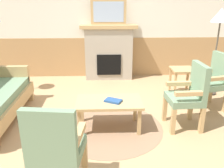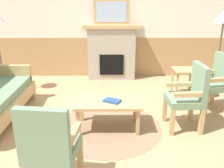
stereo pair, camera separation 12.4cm
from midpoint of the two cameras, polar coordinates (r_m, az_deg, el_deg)
name	(u,v)px [view 1 (the left image)]	position (r m, az deg, el deg)	size (l,w,h in m)	color
ground_plane	(113,125)	(3.78, -0.74, -9.69)	(14.00, 14.00, 0.00)	tan
wall_back	(108,22)	(5.92, -1.50, 14.40)	(7.20, 0.14, 2.70)	silver
fireplace	(109,52)	(5.77, -1.41, 7.65)	(1.30, 0.44, 1.28)	#A39989
framed_picture	(109,12)	(5.65, -1.49, 16.69)	(0.80, 0.04, 0.56)	tan
coffee_table	(109,104)	(3.54, -1.71, -4.79)	(0.96, 0.56, 0.44)	tan
round_rug	(109,127)	(3.72, -1.65, -10.16)	(1.62, 1.62, 0.01)	#896B51
book_on_table	(113,101)	(3.49, -0.73, -3.96)	(0.23, 0.15, 0.03)	navy
armchair_near_fireplace	(189,93)	(3.69, 16.92, -2.10)	(0.50, 0.50, 0.98)	tan
armchair_by_window_left	(214,79)	(4.48, 22.17, 1.11)	(0.57, 0.57, 0.98)	tan
armchair_front_left	(55,146)	(2.41, -14.72, -14.10)	(0.53, 0.53, 0.98)	tan
side_table	(182,74)	(4.94, 15.58, 2.24)	(0.44, 0.44, 0.55)	tan
floor_lamp_by_chairs	(220,21)	(5.02, 23.58, 13.50)	(0.36, 0.36, 1.68)	#332D28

